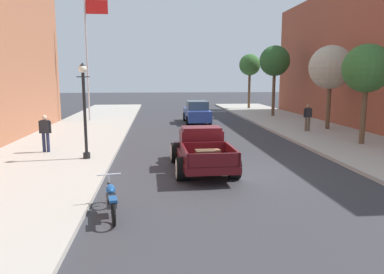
% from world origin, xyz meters
% --- Properties ---
extents(ground_plane, '(140.00, 140.00, 0.00)m').
position_xyz_m(ground_plane, '(0.00, 0.00, 0.00)').
color(ground_plane, '#333338').
extents(sidewalk_left, '(5.50, 64.00, 0.15)m').
position_xyz_m(sidewalk_left, '(-7.25, 0.00, 0.07)').
color(sidewalk_left, '#ADA89E').
rests_on(sidewalk_left, ground).
extents(hotrod_truck_maroon, '(2.27, 4.98, 1.58)m').
position_xyz_m(hotrod_truck_maroon, '(-1.02, 0.66, 0.75)').
color(hotrod_truck_maroon, '#510F14').
rests_on(hotrod_truck_maroon, ground).
extents(motorcycle_parked, '(0.67, 2.10, 0.93)m').
position_xyz_m(motorcycle_parked, '(-3.86, -3.94, 0.44)').
color(motorcycle_parked, black).
rests_on(motorcycle_parked, ground).
extents(car_background_blue, '(1.89, 4.31, 1.65)m').
position_xyz_m(car_background_blue, '(0.37, 14.78, 0.77)').
color(car_background_blue, '#284293').
rests_on(car_background_blue, ground).
extents(pedestrian_sidewalk_left, '(0.53, 0.22, 1.65)m').
position_xyz_m(pedestrian_sidewalk_left, '(-7.58, 3.63, 1.09)').
color(pedestrian_sidewalk_left, '#232847').
rests_on(pedestrian_sidewalk_left, sidewalk_left).
extents(pedestrian_sidewalk_right, '(0.53, 0.22, 1.65)m').
position_xyz_m(pedestrian_sidewalk_right, '(6.51, 8.68, 1.09)').
color(pedestrian_sidewalk_right, brown).
rests_on(pedestrian_sidewalk_right, sidewalk_right).
extents(street_lamp_near, '(0.50, 0.32, 3.85)m').
position_xyz_m(street_lamp_near, '(-5.56, 2.13, 2.39)').
color(street_lamp_near, black).
rests_on(street_lamp_near, sidewalk_left).
extents(flagpole, '(1.74, 0.16, 9.16)m').
position_xyz_m(flagpole, '(-7.56, 15.76, 5.77)').
color(flagpole, '#B2B2B7').
rests_on(flagpole, sidewalk_left).
extents(street_tree_nearest, '(2.33, 2.33, 4.87)m').
position_xyz_m(street_tree_nearest, '(7.49, 4.29, 3.82)').
color(street_tree_nearest, brown).
rests_on(street_tree_nearest, sidewalk_right).
extents(street_tree_second, '(2.71, 2.71, 5.25)m').
position_xyz_m(street_tree_second, '(8.21, 9.54, 4.02)').
color(street_tree_second, brown).
rests_on(street_tree_second, sidewalk_right).
extents(street_tree_third, '(2.53, 2.53, 5.89)m').
position_xyz_m(street_tree_third, '(7.26, 17.76, 4.73)').
color(street_tree_third, brown).
rests_on(street_tree_third, sidewalk_right).
extents(street_tree_farthest, '(2.22, 2.22, 5.65)m').
position_xyz_m(street_tree_farthest, '(7.11, 25.51, 4.63)').
color(street_tree_farthest, brown).
rests_on(street_tree_farthest, sidewalk_right).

